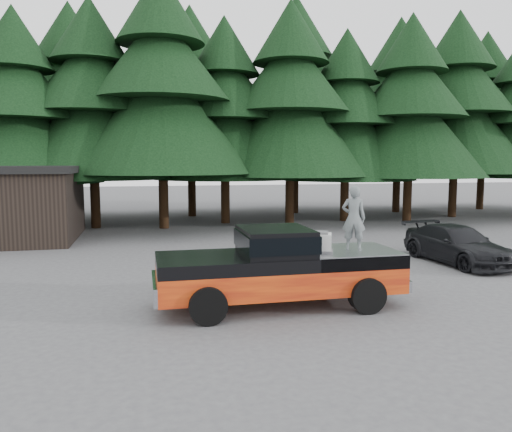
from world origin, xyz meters
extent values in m
plane|color=#474749|center=(0.00, 0.00, 0.00)|extent=(120.00, 120.00, 0.00)
cube|color=black|center=(1.01, -0.48, 1.62)|extent=(1.66, 1.90, 0.59)
cube|color=silver|center=(2.04, -0.63, 1.54)|extent=(0.77, 0.71, 0.43)
imported|color=slate|center=(2.97, -0.57, 2.12)|extent=(0.68, 0.58, 1.58)
imported|color=black|center=(8.48, 3.18, 0.64)|extent=(2.16, 4.57, 1.29)
camera|label=1|loc=(-2.03, -11.84, 3.51)|focal=35.00mm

